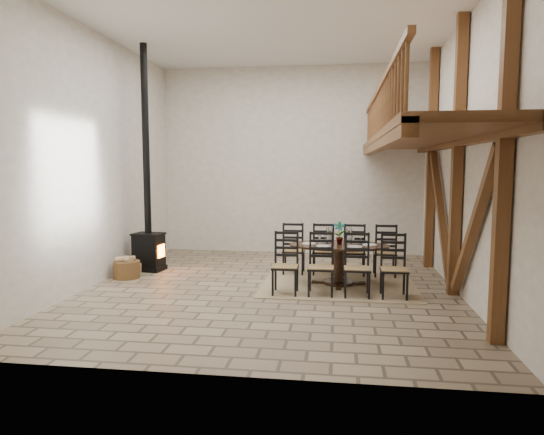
# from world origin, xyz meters

# --- Properties ---
(ground) EXTENTS (8.00, 8.00, 0.00)m
(ground) POSITION_xyz_m (0.00, 0.00, 0.00)
(ground) COLOR gray
(ground) RESTS_ON ground
(room_shell) EXTENTS (7.02, 8.02, 5.01)m
(room_shell) POSITION_xyz_m (1.19, 0.00, 3.01)
(room_shell) COLOR silver
(room_shell) RESTS_ON ground
(rug) EXTENTS (3.00, 2.50, 0.02)m
(rug) POSITION_xyz_m (1.30, 0.44, 0.01)
(rug) COLOR tan
(rug) RESTS_ON ground
(dining_table) EXTENTS (2.43, 2.19, 1.27)m
(dining_table) POSITION_xyz_m (1.30, 0.44, 0.40)
(dining_table) COLOR black
(dining_table) RESTS_ON ground
(wood_stove) EXTENTS (0.72, 0.59, 5.00)m
(wood_stove) POSITION_xyz_m (-2.96, 1.22, 1.12)
(wood_stove) COLOR black
(wood_stove) RESTS_ON ground
(log_basket) EXTENTS (0.55, 0.55, 0.46)m
(log_basket) POSITION_xyz_m (-3.13, 0.42, 0.20)
(log_basket) COLOR brown
(log_basket) RESTS_ON ground
(log_stack) EXTENTS (0.39, 0.40, 0.21)m
(log_stack) POSITION_xyz_m (-3.22, 1.03, 0.10)
(log_stack) COLOR tan
(log_stack) RESTS_ON ground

